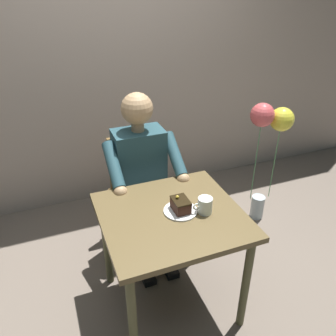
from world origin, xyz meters
name	(u,v)px	position (x,y,z in m)	size (l,w,h in m)	color
ground_plane	(171,300)	(0.00, 0.00, 0.00)	(14.00, 14.00, 0.00)	#6F6256
cafe_rear_panel	(105,38)	(0.00, -1.52, 1.50)	(6.40, 0.12, 3.00)	#A69689
dining_table	(171,228)	(0.00, 0.00, 0.64)	(0.82, 0.77, 0.75)	brown
chair	(137,187)	(0.00, -0.73, 0.49)	(0.42, 0.42, 0.90)	brown
seated_person	(143,178)	(0.00, -0.56, 0.67)	(0.53, 0.58, 1.29)	#264851
dessert_plate	(180,211)	(-0.06, 0.00, 0.75)	(0.20, 0.20, 0.01)	white
cake_slice	(181,205)	(-0.06, 0.00, 0.79)	(0.09, 0.12, 0.09)	#3A1E15
coffee_cup	(205,205)	(-0.19, 0.06, 0.80)	(0.12, 0.09, 0.10)	white
dessert_spoon	(206,209)	(-0.21, 0.04, 0.75)	(0.03, 0.14, 0.01)	silver
balloon_display	(269,136)	(-1.09, -0.58, 0.82)	(0.37, 0.22, 1.11)	#B2C1C6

